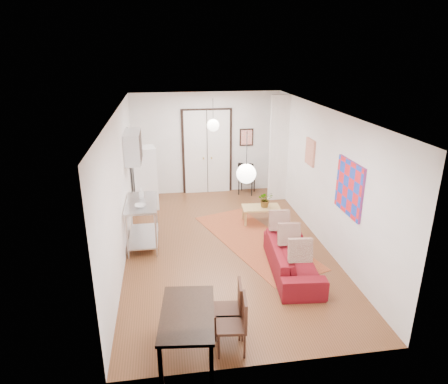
{
  "coord_description": "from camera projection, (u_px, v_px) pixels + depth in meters",
  "views": [
    {
      "loc": [
        -1.2,
        -7.65,
        4.06
      ],
      "look_at": [
        -0.04,
        -0.04,
        1.25
      ],
      "focal_mm": 32.0,
      "sensor_mm": 36.0,
      "label": 1
    }
  ],
  "objects": [
    {
      "name": "potted_plant",
      "position": [
        265.0,
        199.0,
        9.61
      ],
      "size": [
        0.37,
        0.33,
        0.39
      ],
      "primitive_type": "imported",
      "rotation": [
        0.0,
        0.0,
        -0.07
      ],
      "color": "#306A30",
      "rests_on": "coffee_table"
    },
    {
      "name": "double_doors",
      "position": [
        207.0,
        152.0,
        11.46
      ],
      "size": [
        1.44,
        0.06,
        2.5
      ],
      "primitive_type": "cube",
      "color": "white",
      "rests_on": "wall_back"
    },
    {
      "name": "kilim_rug",
      "position": [
        254.0,
        241.0,
        8.86
      ],
      "size": [
        2.39,
        3.74,
        0.01
      ],
      "primitive_type": "cube",
      "rotation": [
        0.0,
        0.0,
        0.33
      ],
      "color": "#A65529",
      "rests_on": "floor"
    },
    {
      "name": "dining_table",
      "position": [
        187.0,
        317.0,
        5.39
      ],
      "size": [
        0.85,
        1.33,
        0.7
      ],
      "rotation": [
        0.0,
        0.0,
        -0.11
      ],
      "color": "black",
      "rests_on": "floor"
    },
    {
      "name": "kitchen_counter",
      "position": [
        142.0,
        217.0,
        8.49
      ],
      "size": [
        0.65,
        1.3,
        0.99
      ],
      "rotation": [
        0.0,
        0.0,
        -0.0
      ],
      "color": "silver",
      "rests_on": "floor"
    },
    {
      "name": "soap_bottle",
      "position": [
        141.0,
        193.0,
        8.57
      ],
      "size": [
        0.09,
        0.1,
        0.21
      ],
      "primitive_type": "imported",
      "rotation": [
        0.0,
        0.0,
        -0.0
      ],
      "color": "teal",
      "rests_on": "kitchen_counter"
    },
    {
      "name": "painting_popart",
      "position": [
        349.0,
        188.0,
        7.23
      ],
      "size": [
        0.05,
        1.0,
        1.0
      ],
      "primitive_type": "cube",
      "color": "red",
      "rests_on": "wall_right"
    },
    {
      "name": "painting_abstract",
      "position": [
        310.0,
        152.0,
        9.08
      ],
      "size": [
        0.05,
        0.5,
        0.6
      ],
      "primitive_type": "cube",
      "color": "beige",
      "rests_on": "wall_right"
    },
    {
      "name": "wall_front",
      "position": [
        270.0,
        272.0,
        4.92
      ],
      "size": [
        4.2,
        0.02,
        2.9
      ],
      "primitive_type": "cube",
      "color": "white",
      "rests_on": "floor"
    },
    {
      "name": "poster_back",
      "position": [
        246.0,
        137.0,
        11.5
      ],
      "size": [
        0.4,
        0.03,
        0.5
      ],
      "primitive_type": "cube",
      "color": "red",
      "rests_on": "wall_back"
    },
    {
      "name": "dining_chair_far",
      "position": [
        230.0,
        317.0,
        5.59
      ],
      "size": [
        0.45,
        0.6,
        0.86
      ],
      "rotation": [
        0.0,
        0.0,
        -1.68
      ],
      "color": "#391B12",
      "rests_on": "floor"
    },
    {
      "name": "bowl",
      "position": [
        140.0,
        206.0,
        8.09
      ],
      "size": [
        0.23,
        0.23,
        0.06
      ],
      "primitive_type": "imported",
      "rotation": [
        0.0,
        0.0,
        -0.0
      ],
      "color": "silver",
      "rests_on": "kitchen_counter"
    },
    {
      "name": "sofa",
      "position": [
        293.0,
        259.0,
        7.52
      ],
      "size": [
        2.08,
        0.97,
        0.59
      ],
      "primitive_type": "imported",
      "rotation": [
        0.0,
        0.0,
        1.48
      ],
      "color": "maroon",
      "rests_on": "floor"
    },
    {
      "name": "pendant_front",
      "position": [
        246.0,
        174.0,
        6.04
      ],
      "size": [
        0.3,
        0.3,
        0.8
      ],
      "color": "white",
      "rests_on": "ceiling"
    },
    {
      "name": "stub_partition",
      "position": [
        279.0,
        149.0,
        10.8
      ],
      "size": [
        0.5,
        0.1,
        2.9
      ],
      "primitive_type": "cube",
      "color": "white",
      "rests_on": "floor"
    },
    {
      "name": "floor",
      "position": [
        226.0,
        245.0,
        8.67
      ],
      "size": [
        7.0,
        7.0,
        0.0
      ],
      "primitive_type": "plane",
      "color": "brown",
      "rests_on": "ground"
    },
    {
      "name": "coffee_table",
      "position": [
        261.0,
        209.0,
        9.69
      ],
      "size": [
        0.94,
        0.57,
        0.4
      ],
      "rotation": [
        0.0,
        0.0,
        -0.07
      ],
      "color": "tan",
      "rests_on": "floor"
    },
    {
      "name": "ceiling",
      "position": [
        226.0,
        111.0,
        7.67
      ],
      "size": [
        4.2,
        7.0,
        0.02
      ],
      "primitive_type": "cube",
      "color": "white",
      "rests_on": "wall_back"
    },
    {
      "name": "fridge",
      "position": [
        145.0,
        178.0,
        10.42
      ],
      "size": [
        0.66,
        0.66,
        1.65
      ],
      "primitive_type": "cube",
      "rotation": [
        0.0,
        0.0,
        0.14
      ],
      "color": "white",
      "rests_on": "floor"
    },
    {
      "name": "dining_chair_near",
      "position": [
        226.0,
        302.0,
        5.92
      ],
      "size": [
        0.45,
        0.6,
        0.86
      ],
      "rotation": [
        0.0,
        0.0,
        -1.68
      ],
      "color": "#391B12",
      "rests_on": "floor"
    },
    {
      "name": "wall_right",
      "position": [
        323.0,
        177.0,
        8.47
      ],
      "size": [
        0.02,
        7.0,
        2.9
      ],
      "primitive_type": "cube",
      "color": "white",
      "rests_on": "floor"
    },
    {
      "name": "black_side_chair",
      "position": [
        246.0,
        174.0,
        11.64
      ],
      "size": [
        0.58,
        0.6,
        0.97
      ],
      "rotation": [
        0.0,
        0.0,
        2.74
      ],
      "color": "black",
      "rests_on": "floor"
    },
    {
      "name": "print_left",
      "position": [
        128.0,
        140.0,
        9.56
      ],
      "size": [
        0.03,
        0.44,
        0.54
      ],
      "primitive_type": "cube",
      "color": "#9E6041",
      "rests_on": "wall_left"
    },
    {
      "name": "wall_left",
      "position": [
        121.0,
        187.0,
        7.87
      ],
      "size": [
        0.02,
        7.0,
        2.9
      ],
      "primitive_type": "cube",
      "color": "white",
      "rests_on": "floor"
    },
    {
      "name": "wall_back",
      "position": [
        207.0,
        144.0,
        11.42
      ],
      "size": [
        4.2,
        0.02,
        2.9
      ],
      "primitive_type": "cube",
      "color": "white",
      "rests_on": "floor"
    },
    {
      "name": "wall_cabinet",
      "position": [
        133.0,
        147.0,
        9.13
      ],
      "size": [
        0.35,
        1.0,
        0.7
      ],
      "primitive_type": "cube",
      "color": "silver",
      "rests_on": "wall_left"
    },
    {
      "name": "pendant_back",
      "position": [
        213.0,
        125.0,
        9.75
      ],
      "size": [
        0.3,
        0.3,
        0.8
      ],
      "color": "white",
      "rests_on": "ceiling"
    }
  ]
}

